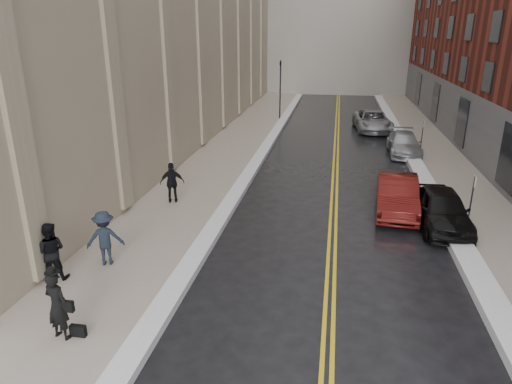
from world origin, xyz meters
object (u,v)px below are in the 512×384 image
at_px(car_silver_far, 372,121).
at_px(pedestrian_b, 105,238).
at_px(car_black, 442,209).
at_px(pedestrian_c, 172,183).
at_px(pedestrian_main, 57,305).
at_px(car_silver_near, 404,144).
at_px(car_maroon, 397,195).
at_px(pedestrian_a, 51,251).

distance_m(car_silver_far, pedestrian_b, 26.59).
bearing_deg(car_black, pedestrian_c, 175.90).
bearing_deg(pedestrian_main, pedestrian_b, -66.79).
bearing_deg(car_silver_near, pedestrian_main, -117.19).
distance_m(car_silver_far, pedestrian_main, 29.97).
bearing_deg(car_silver_near, pedestrian_b, -123.84).
distance_m(car_black, car_silver_far, 19.09).
bearing_deg(car_maroon, car_silver_near, 85.28).
bearing_deg(car_silver_near, pedestrian_a, -124.62).
height_order(car_silver_far, pedestrian_a, pedestrian_a).
xyz_separation_m(car_black, car_silver_far, (-1.56, 19.03, 0.00)).
relative_size(car_maroon, car_silver_far, 0.85).
bearing_deg(car_silver_far, pedestrian_a, -119.00).
relative_size(car_black, car_maroon, 0.96).
height_order(car_maroon, car_silver_near, car_maroon).
bearing_deg(pedestrian_c, car_black, 159.32).
height_order(car_silver_near, pedestrian_c, pedestrian_c).
bearing_deg(pedestrian_a, pedestrian_b, -151.90).
bearing_deg(car_maroon, pedestrian_main, -127.29).
relative_size(car_black, car_silver_far, 0.81).
distance_m(car_maroon, car_silver_near, 10.56).
bearing_deg(pedestrian_a, car_silver_far, -131.14).
height_order(pedestrian_b, pedestrian_c, pedestrian_b).
relative_size(car_silver_near, pedestrian_main, 2.53).
bearing_deg(car_black, car_silver_far, 93.06).
bearing_deg(pedestrian_c, pedestrian_main, 74.85).
height_order(car_black, pedestrian_b, pedestrian_b).
relative_size(car_silver_far, pedestrian_c, 3.07).
relative_size(pedestrian_a, pedestrian_b, 1.01).
height_order(car_maroon, pedestrian_a, pedestrian_a).
height_order(car_silver_near, pedestrian_main, pedestrian_main).
height_order(car_black, pedestrian_c, pedestrian_c).
height_order(pedestrian_main, pedestrian_a, pedestrian_a).
xyz_separation_m(car_maroon, pedestrian_a, (-11.40, -8.14, 0.31)).
xyz_separation_m(pedestrian_b, pedestrian_c, (0.19, 6.01, -0.01)).
bearing_deg(pedestrian_a, car_black, -169.86).
bearing_deg(pedestrian_b, pedestrian_c, -114.62).
distance_m(car_silver_near, pedestrian_b, 21.00).
distance_m(car_black, pedestrian_b, 13.03).
bearing_deg(pedestrian_main, car_silver_far, -95.84).
bearing_deg(car_silver_near, car_silver_far, 102.65).
bearing_deg(pedestrian_a, pedestrian_c, -118.08).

